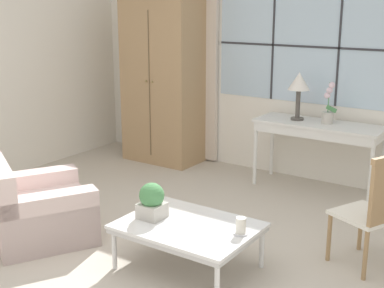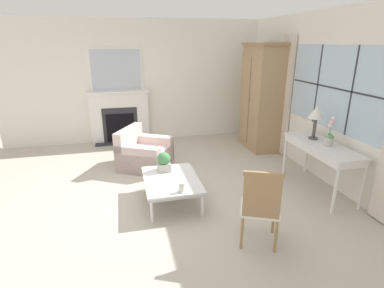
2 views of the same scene
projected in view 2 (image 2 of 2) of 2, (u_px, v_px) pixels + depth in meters
The scene contains 13 objects.
ground_plane at pixel (150, 198), 4.63m from camera, with size 14.00×14.00×0.00m, color #BCB2A3.
wall_back_windowed at pixel (333, 100), 4.83m from camera, with size 7.20×0.14×2.80m.
wall_left at pixel (160, 81), 7.10m from camera, with size 0.06×7.20×2.80m, color white.
fireplace at pixel (120, 112), 6.99m from camera, with size 0.34×1.41×2.17m.
armoire at pixel (262, 97), 6.51m from camera, with size 1.08×0.64×2.28m.
console_table at pixel (322, 149), 4.66m from camera, with size 1.42×0.52×0.79m.
table_lamp at pixel (316, 114), 4.75m from camera, with size 0.25×0.25×0.54m.
potted_orchid at pixel (330, 135), 4.51m from camera, with size 0.16×0.13×0.46m.
armchair_upholstered at pixel (144, 154), 5.72m from camera, with size 1.18×1.16×0.75m.
side_chair_wooden at pixel (261, 204), 3.38m from camera, with size 0.58×0.58×0.99m.
coffee_table at pixel (171, 181), 4.40m from camera, with size 1.07×0.79×0.38m.
potted_plant_small at pixel (164, 162), 4.62m from camera, with size 0.21×0.21×0.30m.
pillar_candle at pixel (182, 188), 3.98m from camera, with size 0.11×0.11×0.15m.
Camera 2 is at (4.15, -0.30, 2.28)m, focal length 28.00 mm.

